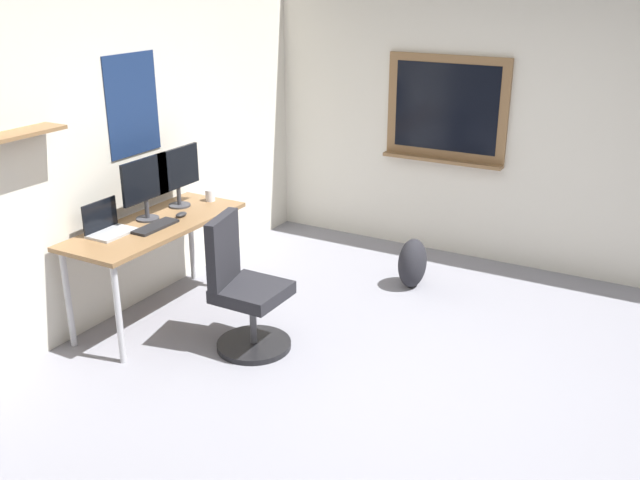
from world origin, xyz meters
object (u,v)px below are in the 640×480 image
object	(u,v)px
laptop	(107,226)
monitor_primary	(145,184)
monitor_secondary	(178,173)
keyboard	(156,226)
coffee_mug	(210,195)
desk	(156,233)
office_chair	(243,293)
backpack	(412,263)
computer_mouse	(181,214)

from	to	relation	value
laptop	monitor_primary	size ratio (longest dim) A/B	0.67
monitor_secondary	keyboard	distance (m)	0.56
monitor_secondary	coffee_mug	bearing A→B (deg)	-27.43
keyboard	coffee_mug	world-z (taller)	coffee_mug
keyboard	laptop	bearing A→B (deg)	139.65
desk	office_chair	world-z (taller)	office_chair
monitor_secondary	backpack	size ratio (longest dim) A/B	1.11
office_chair	keyboard	bearing A→B (deg)	89.33
laptop	backpack	bearing A→B (deg)	-42.27
laptop	monitor_primary	bearing A→B (deg)	-7.57
office_chair	computer_mouse	bearing A→B (deg)	68.99
keyboard	computer_mouse	bearing A→B (deg)	0.00
office_chair	laptop	world-z (taller)	laptop
coffee_mug	computer_mouse	bearing A→B (deg)	-173.18
monitor_primary	keyboard	distance (m)	0.33
monitor_secondary	keyboard	size ratio (longest dim) A/B	1.25
coffee_mug	keyboard	bearing A→B (deg)	-175.90
desk	computer_mouse	xyz separation A→B (m)	(0.21, -0.07, 0.10)
desk	monitor_primary	distance (m)	0.36
monitor_primary	backpack	xyz separation A→B (m)	(1.39, -1.55, -0.81)
laptop	coffee_mug	size ratio (longest dim) A/B	3.37
desk	keyboard	xyz separation A→B (m)	(-0.07, -0.07, 0.09)
laptop	computer_mouse	distance (m)	0.58
laptop	backpack	size ratio (longest dim) A/B	0.74
laptop	monitor_secondary	world-z (taller)	monitor_secondary
laptop	keyboard	size ratio (longest dim) A/B	0.84
laptop	keyboard	xyz separation A→B (m)	(0.25, -0.22, -0.04)
monitor_secondary	computer_mouse	world-z (taller)	monitor_secondary
office_chair	coffee_mug	world-z (taller)	office_chair
monitor_primary	coffee_mug	size ratio (longest dim) A/B	5.04
desk	coffee_mug	xyz separation A→B (m)	(0.63, -0.02, 0.13)
office_chair	monitor_secondary	world-z (taller)	monitor_secondary
office_chair	monitor_secondary	size ratio (longest dim) A/B	2.05
backpack	monitor_secondary	bearing A→B (deg)	123.66
monitor_primary	laptop	bearing A→B (deg)	172.43
computer_mouse	coffee_mug	world-z (taller)	coffee_mug
monitor_primary	backpack	distance (m)	2.23
backpack	office_chair	bearing A→B (deg)	157.43
desk	computer_mouse	distance (m)	0.24
office_chair	monitor_primary	xyz separation A→B (m)	(0.12, 0.92, 0.61)
office_chair	coffee_mug	size ratio (longest dim) A/B	10.33
monitor_primary	desk	bearing A→B (deg)	-111.08
keyboard	coffee_mug	distance (m)	0.70
coffee_mug	backpack	world-z (taller)	coffee_mug
keyboard	coffee_mug	xyz separation A→B (m)	(0.70, 0.05, 0.04)
monitor_primary	monitor_secondary	world-z (taller)	same
computer_mouse	keyboard	bearing A→B (deg)	180.00
desk	monitor_secondary	world-z (taller)	monitor_secondary
monitor_secondary	office_chair	bearing A→B (deg)	-117.58
desk	coffee_mug	world-z (taller)	coffee_mug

